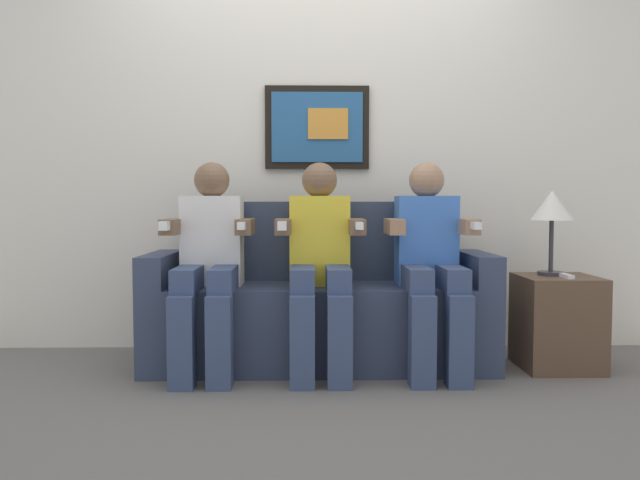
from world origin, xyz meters
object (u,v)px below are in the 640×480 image
spare_remote_on_table (566,276)px  couch (319,308)px  table_lamp (552,209)px  person_in_middle (320,258)px  person_on_right (430,258)px  side_table_right (557,322)px  person_on_left (209,258)px

spare_remote_on_table → couch: bearing=171.8°
couch → table_lamp: size_ratio=4.06×
person_in_middle → person_on_right: (0.58, 0.00, -0.00)m
person_on_right → side_table_right: (0.70, 0.06, -0.36)m
person_on_right → side_table_right: person_on_right is taller
couch → side_table_right: couch is taller
person_in_middle → table_lamp: bearing=4.6°
side_table_right → table_lamp: (-0.03, 0.04, 0.61)m
person_on_left → side_table_right: size_ratio=2.22×
person_in_middle → table_lamp: 1.29m
person_on_left → spare_remote_on_table: 1.87m
table_lamp → spare_remote_on_table: table_lamp is taller
couch → person_on_right: 0.67m
person_in_middle → table_lamp: (1.26, 0.10, 0.25)m
side_table_right → spare_remote_on_table: size_ratio=3.85×
couch → table_lamp: bearing=-3.0°
couch → spare_remote_on_table: (1.29, -0.19, 0.20)m
couch → spare_remote_on_table: size_ratio=14.35×
table_lamp → spare_remote_on_table: bearing=-73.3°
person_in_middle → side_table_right: 1.33m
person_in_middle → couch: bearing=90.0°
person_on_left → person_on_right: 1.16m
person_on_left → table_lamp: person_on_left is taller
person_on_left → person_on_right: same height
person_on_right → table_lamp: size_ratio=2.41×
couch → person_in_middle: bearing=-90.0°
side_table_right → table_lamp: size_ratio=1.09×
couch → spare_remote_on_table: 1.32m
person_in_middle → spare_remote_on_table: bearing=-0.8°
couch → side_table_right: (1.28, -0.11, -0.06)m
person_on_left → person_on_right: size_ratio=1.00×
couch → person_on_left: person_on_left is taller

